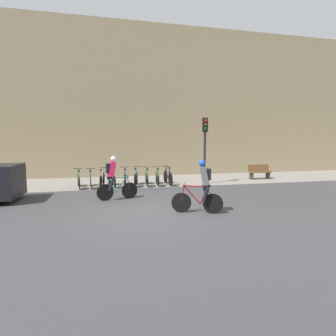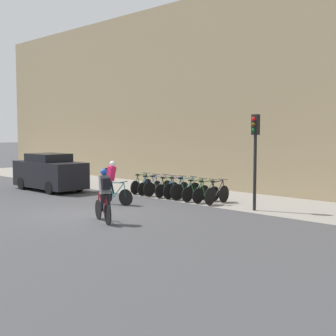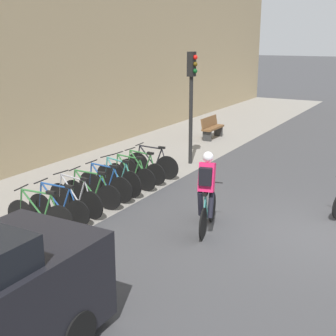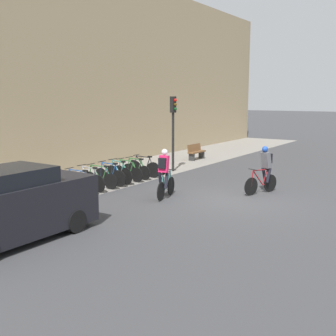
% 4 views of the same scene
% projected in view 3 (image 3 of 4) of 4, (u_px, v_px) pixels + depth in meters
% --- Properties ---
extents(ground, '(200.00, 200.00, 0.00)m').
position_uv_depth(ground, '(321.00, 235.00, 9.87)').
color(ground, '#3D3D3F').
extents(kerb_strip, '(44.00, 4.50, 0.01)m').
position_uv_depth(kerb_strip, '(73.00, 186.00, 13.06)').
color(kerb_strip, gray).
rests_on(kerb_strip, ground).
extents(cyclist_pink, '(1.64, 0.58, 1.77)m').
position_uv_depth(cyclist_pink, '(207.00, 190.00, 9.74)').
color(cyclist_pink, black).
rests_on(cyclist_pink, ground).
extents(parked_bike_0, '(0.46, 1.61, 0.96)m').
position_uv_depth(parked_bike_0, '(40.00, 214.00, 9.94)').
color(parked_bike_0, black).
rests_on(parked_bike_0, ground).
extents(parked_bike_1, '(0.46, 1.65, 0.94)m').
position_uv_depth(parked_bike_1, '(59.00, 207.00, 10.43)').
color(parked_bike_1, black).
rests_on(parked_bike_1, ground).
extents(parked_bike_2, '(0.46, 1.72, 0.97)m').
position_uv_depth(parked_bike_2, '(75.00, 198.00, 10.91)').
color(parked_bike_2, black).
rests_on(parked_bike_2, ground).
extents(parked_bike_3, '(0.46, 1.66, 0.95)m').
position_uv_depth(parked_bike_3, '(91.00, 192.00, 11.40)').
color(parked_bike_3, black).
rests_on(parked_bike_3, ground).
extents(parked_bike_4, '(0.46, 1.66, 0.98)m').
position_uv_depth(parked_bike_4, '(105.00, 185.00, 11.87)').
color(parked_bike_4, black).
rests_on(parked_bike_4, ground).
extents(parked_bike_5, '(0.48, 1.65, 0.99)m').
position_uv_depth(parked_bike_5, '(118.00, 179.00, 12.36)').
color(parked_bike_5, black).
rests_on(parked_bike_5, ground).
extents(parked_bike_6, '(0.46, 1.66, 0.95)m').
position_uv_depth(parked_bike_6, '(131.00, 174.00, 12.85)').
color(parked_bike_6, black).
rests_on(parked_bike_6, ground).
extents(parked_bike_7, '(0.46, 1.60, 0.95)m').
position_uv_depth(parked_bike_7, '(142.00, 169.00, 13.33)').
color(parked_bike_7, black).
rests_on(parked_bike_7, ground).
extents(parked_bike_8, '(0.46, 1.70, 0.99)m').
position_uv_depth(parked_bike_8, '(152.00, 164.00, 13.81)').
color(parked_bike_8, black).
rests_on(parked_bike_8, ground).
extents(traffic_light_pole, '(0.26, 0.30, 3.60)m').
position_uv_depth(traffic_light_pole, '(192.00, 87.00, 14.80)').
color(traffic_light_pole, black).
rests_on(traffic_light_pole, ground).
extents(bench, '(1.42, 0.44, 0.89)m').
position_uv_depth(bench, '(212.00, 127.00, 19.17)').
color(bench, brown).
rests_on(bench, ground).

